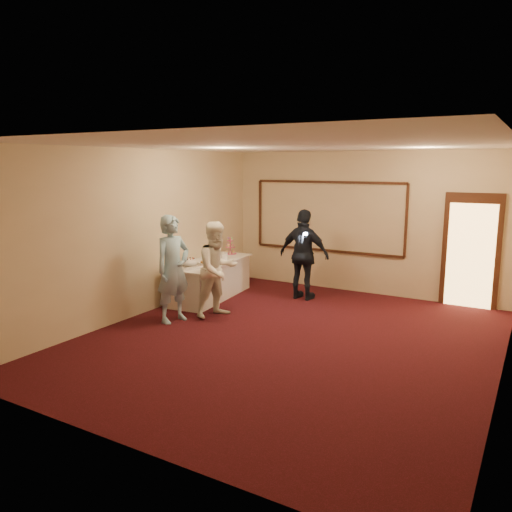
{
  "coord_description": "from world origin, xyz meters",
  "views": [
    {
      "loc": [
        3.29,
        -6.73,
        2.71
      ],
      "look_at": [
        -0.98,
        0.66,
        1.15
      ],
      "focal_mm": 35.0,
      "sensor_mm": 36.0,
      "label": 1
    }
  ],
  "objects_px": {
    "man": "(173,269)",
    "tart": "(207,263)",
    "plate_stack_b": "(224,256)",
    "woman": "(218,269)",
    "buffet_table": "(210,279)",
    "plate_stack_a": "(210,256)",
    "pavlova_tray": "(190,264)",
    "guest": "(304,255)",
    "cupcake_stand": "(230,247)"
  },
  "relations": [
    {
      "from": "man",
      "to": "tart",
      "type": "bearing_deg",
      "value": 22.57
    },
    {
      "from": "plate_stack_b",
      "to": "woman",
      "type": "xyz_separation_m",
      "value": [
        0.72,
        -1.27,
        0.02
      ]
    },
    {
      "from": "plate_stack_b",
      "to": "buffet_table",
      "type": "bearing_deg",
      "value": -116.18
    },
    {
      "from": "plate_stack_a",
      "to": "plate_stack_b",
      "type": "xyz_separation_m",
      "value": [
        0.23,
        0.15,
        0.0
      ]
    },
    {
      "from": "man",
      "to": "pavlova_tray",
      "type": "bearing_deg",
      "value": 31.39
    },
    {
      "from": "tart",
      "to": "guest",
      "type": "bearing_deg",
      "value": 36.32
    },
    {
      "from": "plate_stack_b",
      "to": "man",
      "type": "xyz_separation_m",
      "value": [
        0.22,
        -1.91,
        0.09
      ]
    },
    {
      "from": "tart",
      "to": "woman",
      "type": "distance_m",
      "value": 1.0
    },
    {
      "from": "tart",
      "to": "pavlova_tray",
      "type": "bearing_deg",
      "value": -96.59
    },
    {
      "from": "man",
      "to": "cupcake_stand",
      "type": "bearing_deg",
      "value": 22.84
    },
    {
      "from": "pavlova_tray",
      "to": "cupcake_stand",
      "type": "xyz_separation_m",
      "value": [
        -0.18,
        1.69,
        0.06
      ]
    },
    {
      "from": "cupcake_stand",
      "to": "guest",
      "type": "distance_m",
      "value": 1.82
    },
    {
      "from": "pavlova_tray",
      "to": "man",
      "type": "xyz_separation_m",
      "value": [
        0.29,
        -0.85,
        0.09
      ]
    },
    {
      "from": "pavlova_tray",
      "to": "plate_stack_b",
      "type": "xyz_separation_m",
      "value": [
        0.07,
        1.06,
        -0.01
      ]
    },
    {
      "from": "plate_stack_b",
      "to": "tart",
      "type": "relative_size",
      "value": 0.61
    },
    {
      "from": "buffet_table",
      "to": "pavlova_tray",
      "type": "xyz_separation_m",
      "value": [
        0.08,
        -0.77,
        0.46
      ]
    },
    {
      "from": "cupcake_stand",
      "to": "tart",
      "type": "distance_m",
      "value": 1.25
    },
    {
      "from": "woman",
      "to": "plate_stack_b",
      "type": "bearing_deg",
      "value": 49.0
    },
    {
      "from": "tart",
      "to": "cupcake_stand",
      "type": "bearing_deg",
      "value": 100.76
    },
    {
      "from": "buffet_table",
      "to": "cupcake_stand",
      "type": "bearing_deg",
      "value": 96.25
    },
    {
      "from": "plate_stack_b",
      "to": "tart",
      "type": "height_order",
      "value": "plate_stack_b"
    },
    {
      "from": "buffet_table",
      "to": "man",
      "type": "distance_m",
      "value": 1.75
    },
    {
      "from": "guest",
      "to": "pavlova_tray",
      "type": "bearing_deg",
      "value": 47.66
    },
    {
      "from": "buffet_table",
      "to": "pavlova_tray",
      "type": "bearing_deg",
      "value": -84.37
    },
    {
      "from": "pavlova_tray",
      "to": "tart",
      "type": "distance_m",
      "value": 0.48
    },
    {
      "from": "tart",
      "to": "guest",
      "type": "relative_size",
      "value": 0.16
    },
    {
      "from": "buffet_table",
      "to": "plate_stack_a",
      "type": "xyz_separation_m",
      "value": [
        -0.09,
        0.15,
        0.45
      ]
    },
    {
      "from": "cupcake_stand",
      "to": "plate_stack_a",
      "type": "relative_size",
      "value": 2.34
    },
    {
      "from": "man",
      "to": "guest",
      "type": "relative_size",
      "value": 1.02
    },
    {
      "from": "cupcake_stand",
      "to": "tart",
      "type": "relative_size",
      "value": 1.39
    },
    {
      "from": "pavlova_tray",
      "to": "guest",
      "type": "xyz_separation_m",
      "value": [
        1.64,
        1.64,
        0.07
      ]
    },
    {
      "from": "plate_stack_b",
      "to": "woman",
      "type": "relative_size",
      "value": 0.1
    },
    {
      "from": "tart",
      "to": "plate_stack_a",
      "type": "bearing_deg",
      "value": 116.4
    },
    {
      "from": "pavlova_tray",
      "to": "man",
      "type": "distance_m",
      "value": 0.9
    },
    {
      "from": "buffet_table",
      "to": "guest",
      "type": "bearing_deg",
      "value": 26.96
    },
    {
      "from": "cupcake_stand",
      "to": "pavlova_tray",
      "type": "bearing_deg",
      "value": -84.03
    },
    {
      "from": "pavlova_tray",
      "to": "woman",
      "type": "height_order",
      "value": "woman"
    },
    {
      "from": "tart",
      "to": "woman",
      "type": "xyz_separation_m",
      "value": [
        0.73,
        -0.68,
        0.07
      ]
    },
    {
      "from": "pavlova_tray",
      "to": "woman",
      "type": "xyz_separation_m",
      "value": [
        0.79,
        -0.21,
        0.01
      ]
    },
    {
      "from": "cupcake_stand",
      "to": "guest",
      "type": "height_order",
      "value": "guest"
    },
    {
      "from": "buffet_table",
      "to": "man",
      "type": "height_order",
      "value": "man"
    },
    {
      "from": "buffet_table",
      "to": "tart",
      "type": "distance_m",
      "value": 0.52
    },
    {
      "from": "woman",
      "to": "guest",
      "type": "distance_m",
      "value": 2.04
    },
    {
      "from": "tart",
      "to": "man",
      "type": "relative_size",
      "value": 0.15
    },
    {
      "from": "guest",
      "to": "plate_stack_b",
      "type": "bearing_deg",
      "value": 22.89
    },
    {
      "from": "pavlova_tray",
      "to": "plate_stack_a",
      "type": "height_order",
      "value": "pavlova_tray"
    },
    {
      "from": "pavlova_tray",
      "to": "cupcake_stand",
      "type": "distance_m",
      "value": 1.71
    },
    {
      "from": "buffet_table",
      "to": "guest",
      "type": "distance_m",
      "value": 2.0
    },
    {
      "from": "woman",
      "to": "pavlova_tray",
      "type": "bearing_deg",
      "value": 94.72
    },
    {
      "from": "plate_stack_b",
      "to": "guest",
      "type": "bearing_deg",
      "value": 20.22
    }
  ]
}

